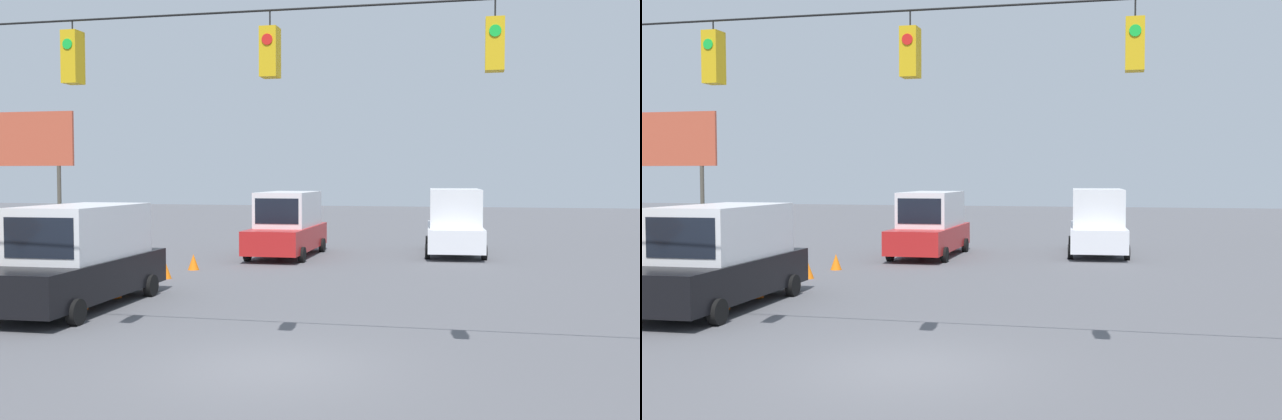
% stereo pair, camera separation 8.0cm
% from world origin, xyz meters
% --- Properties ---
extents(ground_plane, '(140.00, 140.00, 0.00)m').
position_xyz_m(ground_plane, '(0.00, 0.00, 0.00)').
color(ground_plane, '#56565B').
extents(overhead_signal_span, '(21.56, 0.38, 7.38)m').
position_xyz_m(overhead_signal_span, '(0.06, -0.09, 4.53)').
color(overhead_signal_span, slate).
rests_on(overhead_signal_span, ground_plane).
extents(box_truck_white_oncoming_deep, '(2.89, 6.69, 2.96)m').
position_xyz_m(box_truck_white_oncoming_deep, '(-2.78, -20.05, 1.46)').
color(box_truck_white_oncoming_deep, silver).
rests_on(box_truck_white_oncoming_deep, ground_plane).
extents(box_truck_black_parked_shoulder, '(2.68, 6.49, 2.76)m').
position_xyz_m(box_truck_black_parked_shoulder, '(6.77, -4.79, 1.37)').
color(box_truck_black_parked_shoulder, black).
rests_on(box_truck_black_parked_shoulder, ground_plane).
extents(box_truck_red_withflow_far, '(2.62, 6.38, 2.84)m').
position_xyz_m(box_truck_red_withflow_far, '(4.42, -17.88, 1.40)').
color(box_truck_red_withflow_far, red).
rests_on(box_truck_red_withflow_far, ground_plane).
extents(traffic_cone_nearest, '(0.42, 0.42, 0.60)m').
position_xyz_m(traffic_cone_nearest, '(6.54, -4.43, 0.30)').
color(traffic_cone_nearest, orange).
rests_on(traffic_cone_nearest, ground_plane).
extents(traffic_cone_second, '(0.42, 0.42, 0.60)m').
position_xyz_m(traffic_cone_second, '(6.56, -6.29, 0.30)').
color(traffic_cone_second, orange).
rests_on(traffic_cone_second, ground_plane).
extents(traffic_cone_third, '(0.42, 0.42, 0.60)m').
position_xyz_m(traffic_cone_third, '(6.66, -8.21, 0.30)').
color(traffic_cone_third, orange).
rests_on(traffic_cone_third, ground_plane).
extents(traffic_cone_fourth, '(0.42, 0.42, 0.60)m').
position_xyz_m(traffic_cone_fourth, '(6.76, -10.22, 0.30)').
color(traffic_cone_fourth, orange).
rests_on(traffic_cone_fourth, ground_plane).
extents(traffic_cone_fifth, '(0.42, 0.42, 0.60)m').
position_xyz_m(traffic_cone_fifth, '(6.70, -12.59, 0.30)').
color(traffic_cone_fifth, orange).
rests_on(traffic_cone_fifth, ground_plane).
extents(roadside_billboard, '(4.42, 0.16, 6.17)m').
position_xyz_m(roadside_billboard, '(14.40, -13.46, 4.61)').
color(roadside_billboard, '#4C473D').
rests_on(roadside_billboard, ground_plane).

